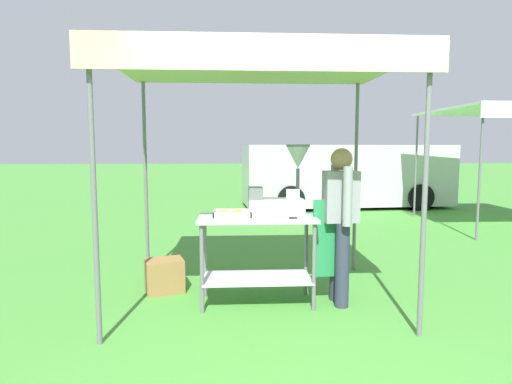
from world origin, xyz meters
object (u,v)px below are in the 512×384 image
donut_fryer (281,192)px  supply_crate (164,276)px  donut_cart (257,241)px  stall_canopy (257,71)px  vendor (340,218)px  donut_tray (231,214)px  van_silver (344,175)px  menu_sign (293,206)px

donut_fryer → supply_crate: 1.65m
donut_cart → donut_fryer: bearing=0.2°
stall_canopy → donut_cart: bearing=-90.0°
donut_cart → vendor: (0.84, -0.04, 0.24)m
donut_tray → van_silver: bearing=66.9°
stall_canopy → donut_tray: (-0.27, -0.14, -1.44)m
donut_tray → supply_crate: bearing=149.0°
donut_cart → donut_fryer: 0.56m
donut_cart → supply_crate: (-1.02, 0.41, -0.48)m
donut_fryer → menu_sign: size_ratio=2.50×
menu_sign → van_silver: size_ratio=0.05×
stall_canopy → supply_crate: (-1.02, 0.32, -2.20)m
donut_cart → supply_crate: size_ratio=2.47×
donut_cart → van_silver: bearing=68.6°
donut_fryer → supply_crate: bearing=161.9°
menu_sign → donut_cart: bearing=157.9°
donut_cart → van_silver: 7.73m
donut_tray → van_silver: 7.86m
vendor → donut_tray: bearing=179.8°
supply_crate → donut_tray: bearing=-31.0°
supply_crate → van_silver: size_ratio=0.09×
donut_tray → van_silver: (3.09, 7.23, -0.07)m
menu_sign → vendor: 0.53m
stall_canopy → vendor: stall_canopy is taller
stall_canopy → vendor: 1.71m
stall_canopy → supply_crate: size_ratio=5.97×
donut_fryer → vendor: size_ratio=0.45×
donut_tray → supply_crate: size_ratio=0.78×
menu_sign → supply_crate: size_ratio=0.60×
stall_canopy → donut_cart: stall_canopy is taller
donut_tray → vendor: (1.11, -0.00, -0.04)m
donut_tray → menu_sign: size_ratio=1.30×
donut_tray → donut_fryer: (0.51, 0.04, 0.22)m
stall_canopy → van_silver: size_ratio=0.51×
donut_tray → vendor: bearing=-0.2°
donut_tray → donut_fryer: size_ratio=0.52×
supply_crate → van_silver: bearing=60.5°
donut_cart → van_silver: size_ratio=0.21×
menu_sign → van_silver: van_silver is taller
stall_canopy → menu_sign: 1.41m
donut_cart → van_silver: van_silver is taller
van_silver → supply_crate: bearing=-119.5°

